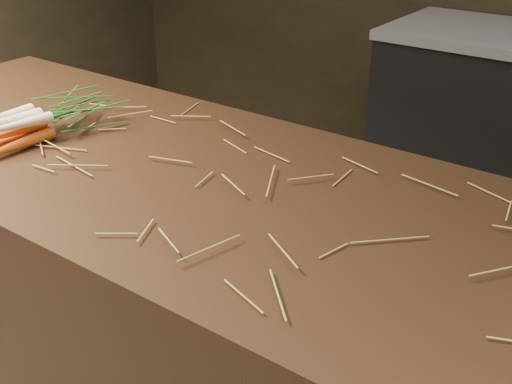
% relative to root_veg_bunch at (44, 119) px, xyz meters
% --- Properties ---
extents(straw_bedding, '(1.40, 0.60, 0.02)m').
position_rel_root_veg_bunch_xyz_m(straw_bedding, '(0.59, 0.05, -0.03)').
color(straw_bedding, olive).
rests_on(straw_bedding, main_counter).
extents(root_veg_bunch, '(0.17, 0.45, 0.08)m').
position_rel_root_veg_bunch_xyz_m(root_veg_bunch, '(0.00, 0.00, 0.00)').
color(root_veg_bunch, '#E1550C').
rests_on(root_veg_bunch, main_counter).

